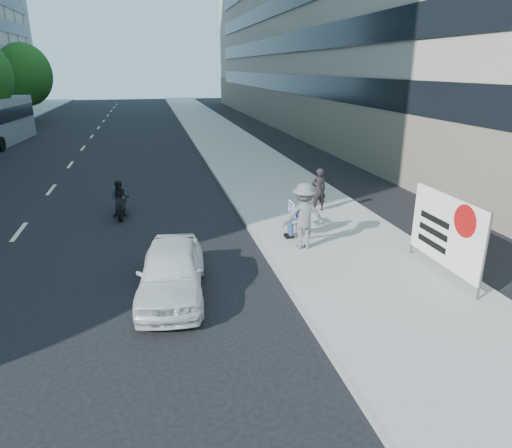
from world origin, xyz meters
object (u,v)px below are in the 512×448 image
object	(u,v)px
jogger	(304,216)
motorcycle	(121,200)
pedestrian_woman	(319,190)
white_sedan_near	(172,271)
protest_banner	(446,231)
seated_protester	(300,215)

from	to	relation	value
jogger	motorcycle	distance (m)	7.61
pedestrian_woman	white_sedan_near	world-z (taller)	pedestrian_woman
protest_banner	white_sedan_near	size ratio (longest dim) A/B	0.78
white_sedan_near	pedestrian_woman	bearing A→B (deg)	49.66
pedestrian_woman	protest_banner	world-z (taller)	protest_banner
seated_protester	pedestrian_woman	xyz separation A→B (m)	(1.61, 2.59, 0.12)
seated_protester	pedestrian_woman	distance (m)	3.05
jogger	protest_banner	bearing A→B (deg)	141.90
jogger	protest_banner	distance (m)	4.07
jogger	motorcycle	xyz separation A→B (m)	(-5.70, 5.01, -0.54)
white_sedan_near	motorcycle	distance (m)	7.20
motorcycle	protest_banner	bearing A→B (deg)	-36.69
seated_protester	pedestrian_woman	world-z (taller)	pedestrian_woman
white_sedan_near	motorcycle	bearing A→B (deg)	109.05
seated_protester	motorcycle	xyz separation A→B (m)	(-5.91, 4.04, -0.24)
protest_banner	white_sedan_near	xyz separation A→B (m)	(-7.17, 0.69, -0.73)
pedestrian_woman	motorcycle	bearing A→B (deg)	-14.47
protest_banner	white_sedan_near	world-z (taller)	protest_banner
seated_protester	white_sedan_near	xyz separation A→B (m)	(-4.35, -2.98, -0.20)
seated_protester	jogger	distance (m)	1.04
protest_banner	motorcycle	xyz separation A→B (m)	(-8.73, 7.72, -0.76)
seated_protester	jogger	world-z (taller)	jogger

